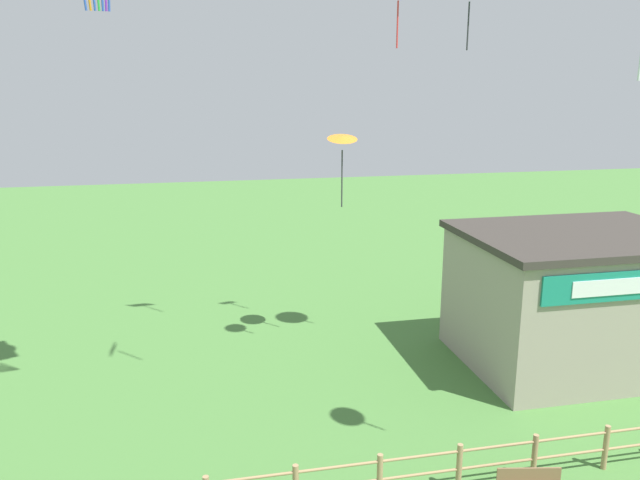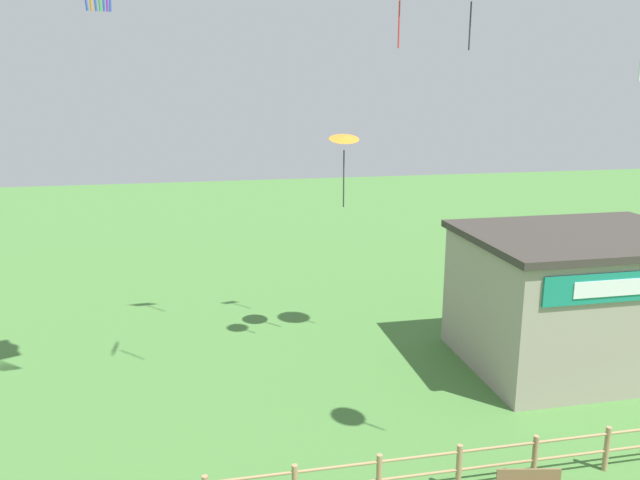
# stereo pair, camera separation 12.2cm
# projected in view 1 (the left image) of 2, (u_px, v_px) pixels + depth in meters

# --- Properties ---
(wooden_fence) EXTENTS (21.97, 0.14, 1.20)m
(wooden_fence) POSITION_uv_depth(u_px,v_px,m) (338.00, 480.00, 14.27)
(wooden_fence) COLOR #9E7F56
(wooden_fence) RESTS_ON ground_plane
(seaside_building) EXTENTS (7.84, 5.98, 4.68)m
(seaside_building) POSITION_uv_depth(u_px,v_px,m) (577.00, 298.00, 21.54)
(seaside_building) COLOR gray
(seaside_building) RESTS_ON ground_plane
(kite_orange_delta) EXTENTS (1.17, 1.16, 2.63)m
(kite_orange_delta) POSITION_uv_depth(u_px,v_px,m) (342.00, 140.00, 21.72)
(kite_orange_delta) COLOR orange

